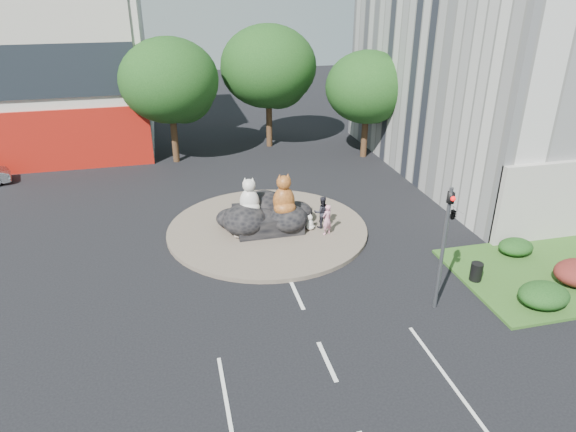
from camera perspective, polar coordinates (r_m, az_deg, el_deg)
The scene contains 18 objects.
ground at distance 17.83m, azimuth 4.36°, elevation -15.81°, with size 120.00×120.00×0.00m, color black.
roundabout_island at distance 25.90m, azimuth -2.30°, elevation -1.43°, with size 10.00×10.00×0.20m, color brown.
rock_plinth at distance 25.66m, azimuth -2.32°, elevation -0.33°, with size 3.20×2.60×0.90m, color black, non-canonical shape.
grass_verge at distance 25.53m, azimuth 28.85°, elevation -5.34°, with size 10.00×6.00×0.12m, color #2F531B.
tree_left at distance 35.40m, azimuth -12.93°, elevation 14.06°, with size 6.46×6.46×8.27m.
tree_mid at distance 38.06m, azimuth -2.11°, elevation 15.86°, with size 6.84×6.84×8.76m.
tree_right at distance 36.17m, azimuth 8.87°, elevation 13.60°, with size 5.70×5.70×7.30m.
hedge_near_green at distance 22.18m, azimuth 26.55°, elevation -7.87°, with size 2.00×1.60×0.90m, color #153812.
hedge_back_green at distance 25.60m, azimuth 23.98°, elevation -3.14°, with size 1.60×1.28×0.72m, color #153812.
traffic_light at distance 19.30m, azimuth 17.46°, elevation -0.74°, with size 0.44×1.24×5.00m.
street_lamp at distance 27.89m, azimuth 25.49°, elevation 7.91°, with size 2.34×0.22×8.06m.
cat_white at distance 24.95m, azimuth -4.32°, elevation 2.31°, with size 1.11×0.96×1.85m, color beige, non-canonical shape.
cat_tabby at distance 24.78m, azimuth -0.47°, elevation 2.49°, with size 1.24×1.07×2.06m, color #AA6D23, non-canonical shape.
kitten_calico at distance 24.77m, azimuth -5.61°, elevation -1.52°, with size 0.49×0.42×0.81m, color silver, non-canonical shape.
kitten_white at distance 25.47m, azimuth 2.44°, elevation -0.64°, with size 0.49×0.42×0.81m, color white, non-canonical shape.
pedestrian_pink at distance 24.88m, azimuth 4.35°, elevation -0.40°, with size 0.57×0.37×1.56m, color pink.
pedestrian_dark at distance 25.53m, azimuth 3.78°, elevation 0.44°, with size 0.81×0.63×1.66m, color black.
litter_bin at distance 22.84m, azimuth 20.19°, elevation -5.83°, with size 0.51×0.51×0.78m, color black.
Camera 1 is at (-4.41, -12.75, 11.65)m, focal length 32.00 mm.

